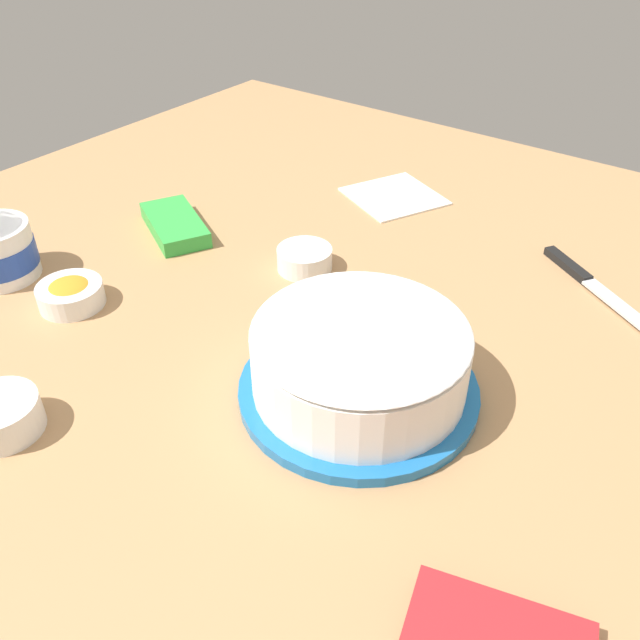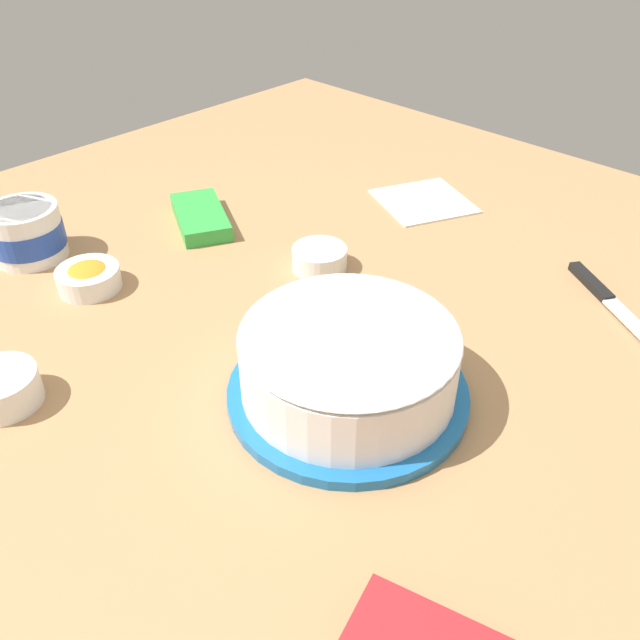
{
  "view_description": "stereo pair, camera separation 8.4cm",
  "coord_description": "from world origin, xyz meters",
  "px_view_note": "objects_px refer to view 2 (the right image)",
  "views": [
    {
      "loc": [
        -0.46,
        0.57,
        0.54
      ],
      "look_at": [
        -0.05,
        0.03,
        0.04
      ],
      "focal_mm": 37.25,
      "sensor_mm": 36.0,
      "label": 1
    },
    {
      "loc": [
        -0.52,
        0.52,
        0.54
      ],
      "look_at": [
        -0.05,
        0.03,
        0.04
      ],
      "focal_mm": 37.25,
      "sensor_mm": 36.0,
      "label": 2
    }
  ],
  "objects_px": {
    "frosted_cake": "(349,364)",
    "sprinkle_bowl_blue": "(1,388)",
    "spreading_knife": "(610,300)",
    "frosting_tub": "(26,232)",
    "sprinkle_bowl_orange": "(88,277)",
    "sprinkle_bowl_rainbow": "(319,258)",
    "paper_napkin": "(424,200)",
    "candy_box_upper": "(200,217)"
  },
  "relations": [
    {
      "from": "paper_napkin",
      "to": "frosting_tub",
      "type": "bearing_deg",
      "value": 60.19
    },
    {
      "from": "frosting_tub",
      "to": "paper_napkin",
      "type": "bearing_deg",
      "value": -119.81
    },
    {
      "from": "frosted_cake",
      "to": "sprinkle_bowl_orange",
      "type": "bearing_deg",
      "value": 11.61
    },
    {
      "from": "frosted_cake",
      "to": "paper_napkin",
      "type": "relative_size",
      "value": 1.88
    },
    {
      "from": "sprinkle_bowl_rainbow",
      "to": "candy_box_upper",
      "type": "distance_m",
      "value": 0.24
    },
    {
      "from": "sprinkle_bowl_rainbow",
      "to": "sprinkle_bowl_orange",
      "type": "distance_m",
      "value": 0.34
    },
    {
      "from": "frosting_tub",
      "to": "candy_box_upper",
      "type": "xyz_separation_m",
      "value": [
        -0.11,
        -0.25,
        -0.03
      ]
    },
    {
      "from": "sprinkle_bowl_blue",
      "to": "sprinkle_bowl_orange",
      "type": "bearing_deg",
      "value": -53.94
    },
    {
      "from": "sprinkle_bowl_orange",
      "to": "sprinkle_bowl_blue",
      "type": "bearing_deg",
      "value": 126.06
    },
    {
      "from": "spreading_knife",
      "to": "sprinkle_bowl_rainbow",
      "type": "distance_m",
      "value": 0.42
    },
    {
      "from": "sprinkle_bowl_rainbow",
      "to": "sprinkle_bowl_orange",
      "type": "xyz_separation_m",
      "value": [
        0.2,
        0.27,
        0.0
      ]
    },
    {
      "from": "frosting_tub",
      "to": "sprinkle_bowl_blue",
      "type": "height_order",
      "value": "frosting_tub"
    },
    {
      "from": "sprinkle_bowl_blue",
      "to": "spreading_knife",
      "type": "bearing_deg",
      "value": -121.77
    },
    {
      "from": "frosted_cake",
      "to": "sprinkle_bowl_blue",
      "type": "distance_m",
      "value": 0.4
    },
    {
      "from": "sprinkle_bowl_blue",
      "to": "frosted_cake",
      "type": "bearing_deg",
      "value": -134.9
    },
    {
      "from": "spreading_knife",
      "to": "sprinkle_bowl_rainbow",
      "type": "relative_size",
      "value": 2.5
    },
    {
      "from": "frosted_cake",
      "to": "sprinkle_bowl_blue",
      "type": "bearing_deg",
      "value": 45.1
    },
    {
      "from": "spreading_knife",
      "to": "sprinkle_bowl_orange",
      "type": "bearing_deg",
      "value": 40.64
    },
    {
      "from": "spreading_knife",
      "to": "sprinkle_bowl_rainbow",
      "type": "height_order",
      "value": "sprinkle_bowl_rainbow"
    },
    {
      "from": "spreading_knife",
      "to": "paper_napkin",
      "type": "bearing_deg",
      "value": -11.52
    },
    {
      "from": "candy_box_upper",
      "to": "spreading_knife",
      "type": "bearing_deg",
      "value": -130.02
    },
    {
      "from": "candy_box_upper",
      "to": "sprinkle_bowl_blue",
      "type": "bearing_deg",
      "value": 140.46
    },
    {
      "from": "sprinkle_bowl_blue",
      "to": "sprinkle_bowl_rainbow",
      "type": "bearing_deg",
      "value": -97.36
    },
    {
      "from": "spreading_knife",
      "to": "sprinkle_bowl_orange",
      "type": "height_order",
      "value": "sprinkle_bowl_orange"
    },
    {
      "from": "frosting_tub",
      "to": "spreading_knife",
      "type": "distance_m",
      "value": 0.87
    },
    {
      "from": "frosted_cake",
      "to": "sprinkle_bowl_blue",
      "type": "relative_size",
      "value": 3.2
    },
    {
      "from": "frosted_cake",
      "to": "frosting_tub",
      "type": "relative_size",
      "value": 2.53
    },
    {
      "from": "sprinkle_bowl_blue",
      "to": "sprinkle_bowl_orange",
      "type": "xyz_separation_m",
      "value": [
        0.14,
        -0.2,
        -0.0
      ]
    },
    {
      "from": "spreading_knife",
      "to": "sprinkle_bowl_rainbow",
      "type": "xyz_separation_m",
      "value": [
        0.36,
        0.21,
        0.01
      ]
    },
    {
      "from": "frosting_tub",
      "to": "frosted_cake",
      "type": "bearing_deg",
      "value": -169.83
    },
    {
      "from": "sprinkle_bowl_blue",
      "to": "sprinkle_bowl_rainbow",
      "type": "xyz_separation_m",
      "value": [
        -0.06,
        -0.46,
        -0.0
      ]
    },
    {
      "from": "frosting_tub",
      "to": "sprinkle_bowl_orange",
      "type": "bearing_deg",
      "value": -174.07
    },
    {
      "from": "frosted_cake",
      "to": "paper_napkin",
      "type": "height_order",
      "value": "frosted_cake"
    },
    {
      "from": "sprinkle_bowl_orange",
      "to": "paper_napkin",
      "type": "xyz_separation_m",
      "value": [
        -0.18,
        -0.56,
        -0.02
      ]
    },
    {
      "from": "frosting_tub",
      "to": "sprinkle_bowl_rainbow",
      "type": "height_order",
      "value": "frosting_tub"
    },
    {
      "from": "sprinkle_bowl_blue",
      "to": "sprinkle_bowl_rainbow",
      "type": "relative_size",
      "value": 1.06
    },
    {
      "from": "frosted_cake",
      "to": "candy_box_upper",
      "type": "bearing_deg",
      "value": -17.41
    },
    {
      "from": "spreading_knife",
      "to": "sprinkle_bowl_blue",
      "type": "xyz_separation_m",
      "value": [
        0.42,
        0.68,
        0.02
      ]
    },
    {
      "from": "frosted_cake",
      "to": "spreading_knife",
      "type": "height_order",
      "value": "frosted_cake"
    },
    {
      "from": "sprinkle_bowl_orange",
      "to": "frosting_tub",
      "type": "bearing_deg",
      "value": 5.93
    },
    {
      "from": "spreading_knife",
      "to": "frosted_cake",
      "type": "bearing_deg",
      "value": 70.73
    },
    {
      "from": "spreading_knife",
      "to": "sprinkle_bowl_rainbow",
      "type": "bearing_deg",
      "value": 30.59
    }
  ]
}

